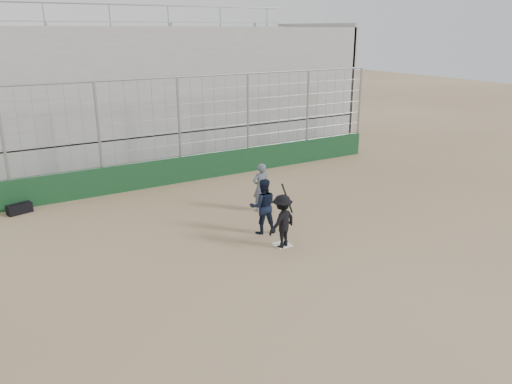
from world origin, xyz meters
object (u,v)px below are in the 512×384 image
batter_at_plate (282,221)px  catcher_crouched (263,215)px  equipment_bag (19,209)px  umpire (261,190)px

batter_at_plate → catcher_crouched: (0.07, 1.09, -0.19)m
equipment_bag → catcher_crouched: bearing=-42.8°
umpire → batter_at_plate: bearing=73.7°
catcher_crouched → umpire: (0.93, 1.64, 0.17)m
umpire → equipment_bag: (-6.81, 3.81, -0.56)m
batter_at_plate → catcher_crouched: size_ratio=1.50×
catcher_crouched → umpire: bearing=60.3°
catcher_crouched → equipment_bag: bearing=137.2°
umpire → equipment_bag: 7.82m
umpire → equipment_bag: size_ratio=1.78×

